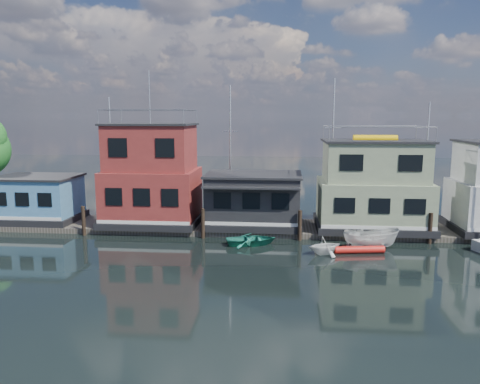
# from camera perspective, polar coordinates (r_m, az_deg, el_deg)

# --- Properties ---
(ground) EXTENTS (160.00, 160.00, 0.00)m
(ground) POSITION_cam_1_polar(r_m,az_deg,el_deg) (25.19, 0.95, -11.22)
(ground) COLOR black
(ground) RESTS_ON ground
(dock) EXTENTS (48.00, 5.00, 0.40)m
(dock) POSITION_cam_1_polar(r_m,az_deg,el_deg) (36.61, 2.43, -4.37)
(dock) COLOR #595147
(dock) RESTS_ON ground
(houseboat_blue) EXTENTS (6.40, 4.90, 3.66)m
(houseboat_blue) POSITION_cam_1_polar(r_m,az_deg,el_deg) (41.22, -23.40, -0.74)
(houseboat_blue) COLOR black
(houseboat_blue) RESTS_ON dock
(houseboat_red) EXTENTS (7.40, 5.90, 11.86)m
(houseboat_red) POSITION_cam_1_polar(r_m,az_deg,el_deg) (37.30, -10.69, 1.84)
(houseboat_red) COLOR black
(houseboat_red) RESTS_ON dock
(houseboat_dark) EXTENTS (7.40, 6.10, 4.06)m
(houseboat_dark) POSITION_cam_1_polar(r_m,az_deg,el_deg) (36.16, 1.66, -0.94)
(houseboat_dark) COLOR black
(houseboat_dark) RESTS_ON dock
(houseboat_green) EXTENTS (8.40, 5.90, 7.03)m
(houseboat_green) POSITION_cam_1_polar(r_m,az_deg,el_deg) (36.54, 15.90, 0.61)
(houseboat_green) COLOR black
(houseboat_green) RESTS_ON dock
(pilings) EXTENTS (42.28, 0.28, 2.20)m
(pilings) POSITION_cam_1_polar(r_m,az_deg,el_deg) (33.70, 1.62, -3.98)
(pilings) COLOR #2D2116
(pilings) RESTS_ON ground
(background_masts) EXTENTS (36.40, 0.16, 12.00)m
(background_masts) POSITION_cam_1_polar(r_m,az_deg,el_deg) (41.77, 9.47, 4.64)
(background_masts) COLOR silver
(background_masts) RESTS_ON ground
(red_kayak) EXTENTS (3.29, 0.97, 0.48)m
(red_kayak) POSITION_cam_1_polar(r_m,az_deg,el_deg) (31.51, 14.35, -6.83)
(red_kayak) COLOR red
(red_kayak) RESTS_ON ground
(dinghy_white) EXTENTS (2.87, 2.72, 1.19)m
(dinghy_white) POSITION_cam_1_polar(r_m,az_deg,el_deg) (30.70, 10.25, -6.42)
(dinghy_white) COLOR silver
(dinghy_white) RESTS_ON ground
(motorboat) EXTENTS (3.94, 1.90, 1.46)m
(motorboat) POSITION_cam_1_polar(r_m,az_deg,el_deg) (32.50, 15.70, -5.50)
(motorboat) COLOR silver
(motorboat) RESTS_ON ground
(dinghy_teal) EXTENTS (3.96, 3.25, 0.71)m
(dinghy_teal) POSITION_cam_1_polar(r_m,az_deg,el_deg) (32.50, 1.38, -5.83)
(dinghy_teal) COLOR #24856E
(dinghy_teal) RESTS_ON ground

